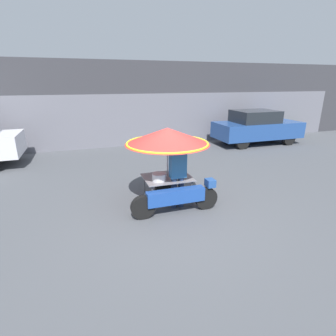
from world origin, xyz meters
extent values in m
plane|color=#4C4F54|center=(0.00, 0.00, 0.00)|extent=(36.00, 36.00, 0.00)
cube|color=#38383D|center=(0.00, 8.10, 1.92)|extent=(28.00, 2.00, 3.84)
cube|color=slate|center=(0.00, 7.07, 1.20)|extent=(23.80, 0.06, 2.40)
cylinder|color=black|center=(0.83, -0.01, 0.27)|extent=(0.54, 0.14, 0.54)
cylinder|color=black|center=(-0.73, -0.01, 0.27)|extent=(0.54, 0.14, 0.54)
cube|color=#1E479E|center=(0.05, -0.01, 0.43)|extent=(1.37, 0.24, 0.32)
cube|color=#234C93|center=(0.92, -0.01, 0.65)|extent=(0.20, 0.24, 0.18)
cylinder|color=black|center=(0.05, 0.88, 0.24)|extent=(0.49, 0.14, 0.49)
cylinder|color=#515156|center=(0.54, 0.21, 0.33)|extent=(0.03, 0.03, 0.67)
cylinder|color=#515156|center=(0.54, 1.00, 0.33)|extent=(0.03, 0.03, 0.67)
cylinder|color=#515156|center=(-0.45, 0.21, 0.33)|extent=(0.03, 0.03, 0.67)
cylinder|color=#515156|center=(-0.45, 1.00, 0.33)|extent=(0.03, 0.03, 0.67)
cube|color=gray|center=(0.05, 0.60, 0.68)|extent=(1.17, 0.92, 0.02)
cylinder|color=#B2B2B7|center=(0.05, 0.60, 1.11)|extent=(0.03, 0.03, 0.84)
cone|color=red|center=(0.05, 0.60, 1.72)|extent=(2.02, 2.02, 0.38)
torus|color=yellow|center=(0.05, 0.60, 1.55)|extent=(1.96, 1.96, 0.05)
cylinder|color=silver|center=(-0.21, 0.44, 0.78)|extent=(0.34, 0.34, 0.17)
cylinder|color=#B7B7BC|center=(0.25, 0.46, 0.76)|extent=(0.31, 0.31, 0.15)
cylinder|color=navy|center=(0.12, 0.30, 0.39)|extent=(0.14, 0.14, 0.78)
cylinder|color=navy|center=(0.30, 0.30, 0.39)|extent=(0.14, 0.14, 0.78)
cube|color=teal|center=(0.21, 0.30, 1.07)|extent=(0.38, 0.22, 0.58)
sphere|color=tan|center=(0.21, 0.30, 1.46)|extent=(0.21, 0.21, 0.21)
cylinder|color=black|center=(7.62, 4.81, 0.32)|extent=(0.64, 0.20, 0.64)
cylinder|color=black|center=(7.62, 6.32, 0.32)|extent=(0.64, 0.20, 0.64)
cylinder|color=black|center=(5.02, 4.81, 0.32)|extent=(0.64, 0.20, 0.64)
cylinder|color=black|center=(5.02, 6.32, 0.32)|extent=(0.64, 0.20, 0.64)
cube|color=navy|center=(6.32, 5.56, 0.69)|extent=(4.19, 1.78, 0.75)
cube|color=#1E2328|center=(6.11, 5.56, 1.35)|extent=(2.01, 1.56, 0.56)
cylinder|color=brown|center=(9.76, 6.58, 0.12)|extent=(0.43, 0.43, 0.25)
sphere|color=#388442|center=(9.76, 6.58, 0.49)|extent=(0.56, 0.56, 0.56)
camera|label=1|loc=(-1.85, -5.17, 2.93)|focal=28.00mm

